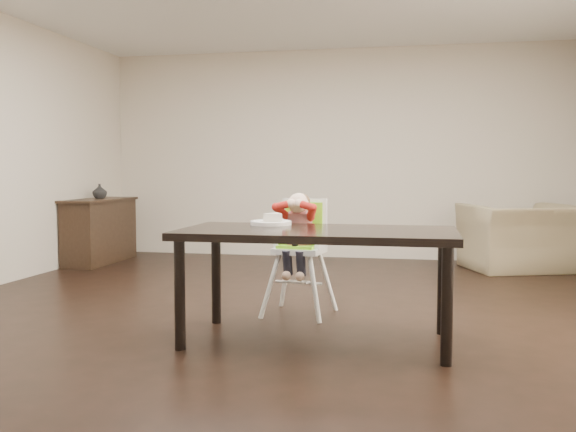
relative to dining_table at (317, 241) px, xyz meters
name	(u,v)px	position (x,y,z in m)	size (l,w,h in m)	color
ground	(277,316)	(-0.42, 0.66, -0.67)	(7.00, 7.00, 0.00)	black
room_walls	(277,76)	(-0.42, 0.66, 1.18)	(6.02, 7.02, 2.71)	beige
dining_table	(317,241)	(0.00, 0.00, 0.00)	(1.80, 0.90, 0.75)	black
high_chair	(300,229)	(-0.26, 0.80, 0.01)	(0.45, 0.45, 0.96)	white
plate	(272,221)	(-0.37, 0.28, 0.11)	(0.39, 0.39, 0.08)	white
armchair	(520,226)	(1.78, 3.46, -0.17)	(1.15, 0.75, 1.01)	#94845E
sideboard	(100,230)	(-3.20, 3.10, -0.27)	(0.44, 1.26, 0.79)	black
vase	(100,192)	(-3.20, 3.11, 0.21)	(0.17, 0.18, 0.17)	#99999E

